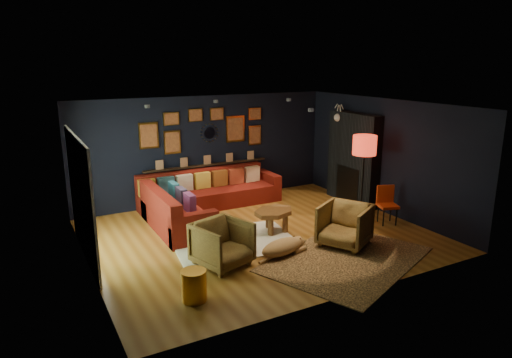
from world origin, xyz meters
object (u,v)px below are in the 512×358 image
pouf (185,224)px  dog (282,244)px  armchair_left (222,242)px  armchair_right (345,223)px  orange_chair (387,201)px  floor_lamp (364,148)px  gold_stool (194,285)px  coffee_table (274,214)px  sectional (198,201)px

pouf → dog: (1.18, -1.82, -0.01)m
armchair_left → armchair_right: (2.39, -0.30, 0.01)m
pouf → dog: pouf is taller
dog → pouf: bearing=109.8°
armchair_left → orange_chair: 4.00m
armchair_right → floor_lamp: (1.33, 1.06, 1.13)m
gold_stool → pouf: bearing=72.8°
pouf → orange_chair: orange_chair is taller
coffee_table → dog: bearing=-113.0°
armchair_right → gold_stool: size_ratio=1.89×
floor_lamp → gold_stool: bearing=-160.2°
sectional → armchair_right: 3.50m
pouf → armchair_right: size_ratio=0.66×
coffee_table → dog: (-0.45, -1.05, -0.18)m
armchair_left → gold_stool: size_ratio=1.83×
armchair_right → orange_chair: (1.60, 0.57, 0.03)m
orange_chair → pouf: bearing=-179.6°
armchair_right → gold_stool: 3.30m
gold_stool → floor_lamp: bearing=19.8°
sectional → floor_lamp: bearing=-32.0°
sectional → gold_stool: size_ratio=7.26×
armchair_right → gold_stool: (-3.24, -0.58, -0.21)m
coffee_table → pouf: 1.80m
armchair_left → dog: 1.14m
armchair_left → armchair_right: armchair_right is taller
sectional → orange_chair: bearing=-35.8°
sectional → orange_chair: (3.39, -2.44, 0.16)m
armchair_right → orange_chair: bearing=79.8°
sectional → pouf: 1.22m
pouf → dog: bearing=-57.1°
armchair_right → floor_lamp: size_ratio=0.48×
coffee_table → gold_stool: 3.02m
gold_stool → armchair_right: bearing=10.2°
coffee_table → dog: size_ratio=0.85×
coffee_table → dog: coffee_table is taller
armchair_left → gold_stool: (-0.85, -0.88, -0.20)m
armchair_left → dog: bearing=-25.0°
coffee_table → floor_lamp: bearing=-4.1°
pouf → gold_stool: 2.69m
sectional → dog: size_ratio=2.72×
coffee_table → armchair_left: 1.81m
armchair_right → sectional: bearing=-179.1°
sectional → dog: 2.89m
coffee_table → floor_lamp: size_ratio=0.57×
coffee_table → armchair_right: (0.83, -1.22, 0.05)m
gold_stool → orange_chair: size_ratio=0.58×
floor_lamp → armchair_right: bearing=-141.3°
sectional → pouf: sectional is taller
armchair_left → sectional: bearing=59.4°
sectional → pouf: size_ratio=5.84×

